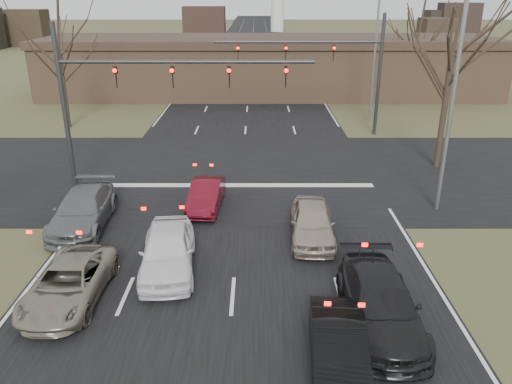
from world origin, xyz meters
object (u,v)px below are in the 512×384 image
(streetlight_right_near, at_px, (450,86))
(car_grey_ahead, at_px, (83,210))
(car_white_sedan, at_px, (168,250))
(car_charcoal_sedan, at_px, (380,304))
(car_red_ahead, at_px, (206,195))
(streetlight_right_far, at_px, (373,46))
(building, at_px, (269,66))
(car_silver_suv, at_px, (69,283))
(car_silver_ahead, at_px, (312,222))
(car_black_hatch, at_px, (339,349))
(mast_arm_near, at_px, (130,86))
(mast_arm_far, at_px, (338,60))

(streetlight_right_near, height_order, car_grey_ahead, streetlight_right_near)
(car_white_sedan, xyz_separation_m, car_charcoal_sedan, (6.76, -3.17, -0.04))
(car_grey_ahead, xyz_separation_m, car_red_ahead, (4.98, 1.89, -0.11))
(car_white_sedan, height_order, car_red_ahead, car_white_sedan)
(car_white_sedan, bearing_deg, streetlight_right_far, 56.83)
(building, height_order, car_red_ahead, building)
(streetlight_right_near, relative_size, car_red_ahead, 2.61)
(car_silver_suv, relative_size, car_red_ahead, 1.19)
(building, relative_size, car_silver_ahead, 10.01)
(car_white_sedan, distance_m, car_red_ahead, 5.56)
(car_red_ahead, relative_size, car_silver_ahead, 0.90)
(streetlight_right_far, relative_size, car_black_hatch, 2.49)
(streetlight_right_far, xyz_separation_m, car_silver_ahead, (-6.33, -19.90, -4.86))
(mast_arm_near, bearing_deg, car_silver_ahead, -35.65)
(mast_arm_near, bearing_deg, car_red_ahead, -37.20)
(building, height_order, streetlight_right_near, streetlight_right_near)
(car_black_hatch, height_order, car_charcoal_sedan, car_charcoal_sedan)
(streetlight_right_far, bearing_deg, streetlight_right_near, -91.68)
(car_charcoal_sedan, bearing_deg, car_white_sedan, 155.24)
(car_grey_ahead, distance_m, car_red_ahead, 5.33)
(car_red_ahead, height_order, car_silver_ahead, car_silver_ahead)
(mast_arm_far, relative_size, streetlight_right_far, 1.11)
(streetlight_right_near, bearing_deg, car_charcoal_sedan, -117.48)
(car_silver_ahead, bearing_deg, car_white_sedan, -152.78)
(mast_arm_near, relative_size, car_black_hatch, 3.02)
(car_white_sedan, distance_m, car_silver_ahead, 5.86)
(car_white_sedan, bearing_deg, car_red_ahead, 75.87)
(car_black_hatch, bearing_deg, streetlight_right_near, 64.13)
(building, distance_m, streetlight_right_near, 28.97)
(car_silver_suv, bearing_deg, car_white_sedan, 35.28)
(streetlight_right_near, bearing_deg, car_white_sedan, -154.55)
(streetlight_right_far, relative_size, car_red_ahead, 2.61)
(streetlight_right_far, xyz_separation_m, car_black_hatch, (-6.42, -27.39, -4.93))
(mast_arm_far, xyz_separation_m, streetlight_right_near, (2.64, -13.00, 0.57))
(streetlight_right_far, xyz_separation_m, car_charcoal_sedan, (-4.91, -25.49, -4.85))
(building, height_order, car_grey_ahead, building)
(car_silver_suv, relative_size, car_white_sedan, 0.99)
(mast_arm_near, bearing_deg, streetlight_right_near, -12.05)
(streetlight_right_near, relative_size, car_charcoal_sedan, 1.96)
(building, bearing_deg, car_grey_ahead, -105.97)
(car_charcoal_sedan, distance_m, car_silver_ahead, 5.76)
(car_charcoal_sedan, distance_m, car_grey_ahead, 12.84)
(car_charcoal_sedan, xyz_separation_m, car_grey_ahead, (-10.91, 6.78, 0.00))
(car_white_sedan, relative_size, car_red_ahead, 1.19)
(mast_arm_near, bearing_deg, car_silver_suv, -89.77)
(car_silver_suv, height_order, car_charcoal_sedan, car_charcoal_sedan)
(streetlight_right_near, bearing_deg, car_grey_ahead, -173.65)
(car_silver_suv, relative_size, car_silver_ahead, 1.07)
(car_charcoal_sedan, height_order, car_silver_ahead, car_charcoal_sedan)
(building, bearing_deg, car_red_ahead, -97.21)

